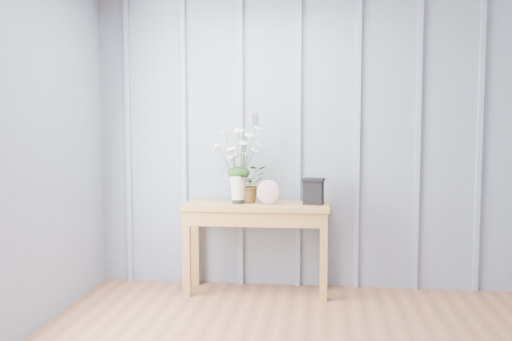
# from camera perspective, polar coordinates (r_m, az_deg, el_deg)

# --- Properties ---
(room_shell) EXTENTS (4.00, 4.50, 2.50)m
(room_shell) POSITION_cam_1_polar(r_m,az_deg,el_deg) (3.84, 7.19, 12.90)
(room_shell) COLOR gray
(room_shell) RESTS_ON ground
(sideboard) EXTENTS (1.20, 0.45, 0.75)m
(sideboard) POSITION_cam_1_polar(r_m,az_deg,el_deg) (4.98, 0.06, -4.47)
(sideboard) COLOR #A67939
(sideboard) RESTS_ON ground
(daisy_vase) EXTENTS (0.47, 0.36, 0.66)m
(daisy_vase) POSITION_cam_1_polar(r_m,az_deg,el_deg) (4.95, -1.69, 1.62)
(daisy_vase) COLOR black
(daisy_vase) RESTS_ON sideboard
(spider_plant) EXTENTS (0.37, 0.35, 0.31)m
(spider_plant) POSITION_cam_1_polar(r_m,az_deg,el_deg) (5.02, -0.71, -1.27)
(spider_plant) COLOR #163911
(spider_plant) RESTS_ON sideboard
(felt_disc_vessel) EXTENTS (0.21, 0.09, 0.20)m
(felt_disc_vessel) POSITION_cam_1_polar(r_m,az_deg,el_deg) (4.90, 1.21, -2.08)
(felt_disc_vessel) COLOR #7F435E
(felt_disc_vessel) RESTS_ON sideboard
(carved_box) EXTENTS (0.20, 0.17, 0.21)m
(carved_box) POSITION_cam_1_polar(r_m,az_deg,el_deg) (4.94, 5.48, -1.95)
(carved_box) COLOR black
(carved_box) RESTS_ON sideboard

